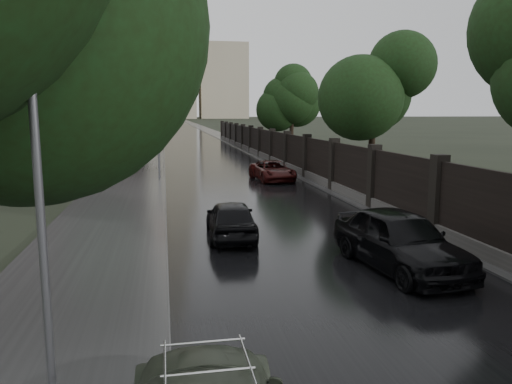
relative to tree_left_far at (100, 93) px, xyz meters
The scene contains 14 objects.
road 160.29m from the tree_left_far, 87.14° to the left, with size 8.00×420.00×0.02m, color black.
sidewalk_left 160.10m from the tree_left_far, 89.28° to the left, with size 4.00×420.00×0.16m, color #2D2D2D.
verge_right 160.65m from the tree_left_far, 85.18° to the left, with size 3.00×420.00×0.08m, color #2D2D2D.
fence_right 13.44m from the tree_left_far, ahead, with size 0.45×75.72×2.70m.
tree_left_far is the anchor object (origin of this frame).
tree_right_b 17.45m from the tree_left_far, 27.30° to the right, with size 4.08×4.08×7.01m.
tree_right_c 18.45m from the tree_left_far, 32.83° to the left, with size 4.08×4.08×7.01m.
lamp_post 28.73m from the tree_left_far, 84.79° to the right, with size 0.25×0.12×5.11m.
traffic_light 6.84m from the tree_left_far, 53.53° to the right, with size 0.16×0.32×4.00m.
brick_building 24.63m from the tree_left_far, 114.44° to the left, with size 24.00×18.00×20.00m, color black.
stalinist_tower 272.14m from the tree_left_far, 88.30° to the left, with size 92.00×30.00×159.00m.
hatchback_left 20.37m from the tree_left_far, 72.23° to the right, with size 1.49×3.70×1.26m, color black.
car_right_near 25.32m from the tree_left_far, 66.62° to the right, with size 1.86×4.63×1.58m, color black.
car_right_far 12.69m from the tree_left_far, 29.62° to the right, with size 1.96×4.26×1.18m, color #330C0B.
Camera 1 is at (-3.99, -4.42, 4.04)m, focal length 35.00 mm.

